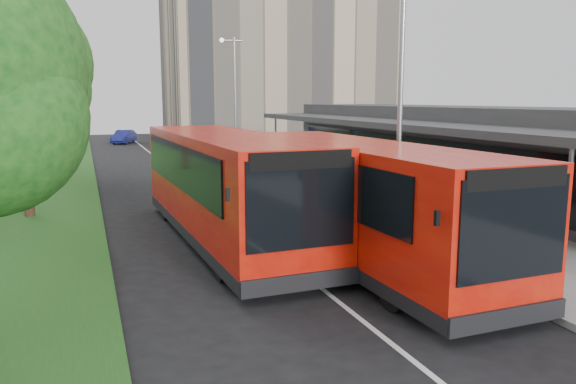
% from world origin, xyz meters
% --- Properties ---
extents(ground, '(120.00, 120.00, 0.00)m').
position_xyz_m(ground, '(0.00, 0.00, 0.00)').
color(ground, black).
rests_on(ground, ground).
extents(pavement, '(5.00, 80.00, 0.15)m').
position_xyz_m(pavement, '(6.00, 20.00, 0.07)').
color(pavement, gray).
rests_on(pavement, ground).
extents(grass_verge, '(5.00, 80.00, 0.10)m').
position_xyz_m(grass_verge, '(-7.00, 20.00, 0.05)').
color(grass_verge, '#1E4E19').
rests_on(grass_verge, ground).
extents(lane_centre_line, '(0.12, 70.00, 0.01)m').
position_xyz_m(lane_centre_line, '(0.00, 15.00, 0.01)').
color(lane_centre_line, silver).
rests_on(lane_centre_line, ground).
extents(kerb_dashes, '(0.12, 56.00, 0.01)m').
position_xyz_m(kerb_dashes, '(3.30, 19.00, 0.01)').
color(kerb_dashes, silver).
rests_on(kerb_dashes, ground).
extents(office_block, '(22.00, 12.00, 18.00)m').
position_xyz_m(office_block, '(14.00, 42.00, 9.00)').
color(office_block, tan).
rests_on(office_block, ground).
extents(station_building, '(7.70, 26.00, 4.00)m').
position_xyz_m(station_building, '(10.86, 8.00, 2.04)').
color(station_building, '#2B2B2D').
rests_on(station_building, ground).
extents(tree_mid, '(5.03, 5.03, 8.09)m').
position_xyz_m(tree_mid, '(-7.01, 9.05, 5.22)').
color(tree_mid, black).
rests_on(tree_mid, ground).
extents(tree_far, '(5.14, 5.14, 8.25)m').
position_xyz_m(tree_far, '(-7.01, 21.05, 5.33)').
color(tree_far, black).
rests_on(tree_far, ground).
extents(lamp_post_near, '(1.44, 0.28, 8.00)m').
position_xyz_m(lamp_post_near, '(4.12, 2.00, 4.72)').
color(lamp_post_near, gray).
rests_on(lamp_post_near, pavement).
extents(lamp_post_far, '(1.44, 0.28, 8.00)m').
position_xyz_m(lamp_post_far, '(4.12, 22.00, 4.72)').
color(lamp_post_far, gray).
rests_on(lamp_post_far, pavement).
extents(bus_main, '(3.25, 11.33, 3.18)m').
position_xyz_m(bus_main, '(1.89, 0.10, 1.63)').
color(bus_main, red).
rests_on(bus_main, ground).
extents(bus_second, '(3.42, 11.73, 3.29)m').
position_xyz_m(bus_second, '(-0.98, 3.37, 1.69)').
color(bus_second, red).
rests_on(bus_second, ground).
extents(litter_bin, '(0.66, 0.66, 0.94)m').
position_xyz_m(litter_bin, '(5.69, 10.49, 0.62)').
color(litter_bin, '#3E2C19').
rests_on(litter_bin, pavement).
extents(bollard, '(0.15, 0.15, 0.91)m').
position_xyz_m(bollard, '(4.75, 17.43, 0.61)').
color(bollard, '#E5B30C').
rests_on(bollard, pavement).
extents(car_near, '(2.84, 4.18, 1.32)m').
position_xyz_m(car_near, '(2.05, 38.39, 0.66)').
color(car_near, '#560C14').
rests_on(car_near, ground).
extents(car_far, '(2.80, 4.25, 1.32)m').
position_xyz_m(car_far, '(-1.32, 44.44, 0.66)').
color(car_far, navy).
rests_on(car_far, ground).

